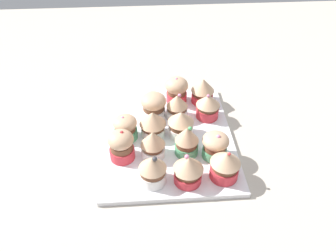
# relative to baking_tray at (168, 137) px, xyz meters

# --- Properties ---
(ground_plane) EXTENTS (1.80, 1.80, 0.03)m
(ground_plane) POSITION_rel_baking_tray_xyz_m (0.00, 0.00, -0.02)
(ground_plane) COLOR #B2A899
(baking_tray) EXTENTS (0.31, 0.38, 0.01)m
(baking_tray) POSITION_rel_baking_tray_xyz_m (0.00, 0.00, 0.00)
(baking_tray) COLOR silver
(baking_tray) RESTS_ON ground_plane
(cupcake_0) EXTENTS (0.06, 0.06, 0.07)m
(cupcake_0) POSITION_rel_baking_tray_xyz_m (-0.10, -0.13, 0.04)
(cupcake_0) COLOR #D1333D
(cupcake_0) RESTS_ON baking_tray
(cupcake_1) EXTENTS (0.06, 0.06, 0.08)m
(cupcake_1) POSITION_rel_baking_tray_xyz_m (-0.03, -0.14, 0.04)
(cupcake_1) COLOR #D1333D
(cupcake_1) RESTS_ON baking_tray
(cupcake_2) EXTENTS (0.06, 0.06, 0.07)m
(cupcake_2) POSITION_rel_baking_tray_xyz_m (-0.11, -0.07, 0.04)
(cupcake_2) COLOR #D1333D
(cupcake_2) RESTS_ON baking_tray
(cupcake_3) EXTENTS (0.05, 0.05, 0.07)m
(cupcake_3) POSITION_rel_baking_tray_xyz_m (-0.03, -0.07, 0.04)
(cupcake_3) COLOR white
(cupcake_3) RESTS_ON baking_tray
(cupcake_4) EXTENTS (0.07, 0.07, 0.07)m
(cupcake_4) POSITION_rel_baking_tray_xyz_m (0.03, -0.08, 0.04)
(cupcake_4) COLOR white
(cupcake_4) RESTS_ON baking_tray
(cupcake_5) EXTENTS (0.06, 0.06, 0.07)m
(cupcake_5) POSITION_rel_baking_tray_xyz_m (-0.03, -0.00, 0.04)
(cupcake_5) COLOR white
(cupcake_5) RESTS_ON baking_tray
(cupcake_6) EXTENTS (0.07, 0.07, 0.07)m
(cupcake_6) POSITION_rel_baking_tray_xyz_m (0.04, -0.01, 0.04)
(cupcake_6) COLOR white
(cupcake_6) RESTS_ON baking_tray
(cupcake_7) EXTENTS (0.06, 0.06, 0.07)m
(cupcake_7) POSITION_rel_baking_tray_xyz_m (0.10, 0.00, 0.04)
(cupcake_7) COLOR #4C9E6B
(cupcake_7) RESTS_ON baking_tray
(cupcake_8) EXTENTS (0.06, 0.06, 0.07)m
(cupcake_8) POSITION_rel_baking_tray_xyz_m (-0.10, 0.08, 0.04)
(cupcake_8) COLOR #4C9E6B
(cupcake_8) RESTS_ON baking_tray
(cupcake_9) EXTENTS (0.05, 0.05, 0.08)m
(cupcake_9) POSITION_rel_baking_tray_xyz_m (-0.04, 0.06, 0.04)
(cupcake_9) COLOR #4C9E6B
(cupcake_9) RESTS_ON baking_tray
(cupcake_10) EXTENTS (0.06, 0.06, 0.07)m
(cupcake_10) POSITION_rel_baking_tray_xyz_m (0.04, 0.07, 0.04)
(cupcake_10) COLOR white
(cupcake_10) RESTS_ON baking_tray
(cupcake_11) EXTENTS (0.06, 0.06, 0.08)m
(cupcake_11) POSITION_rel_baking_tray_xyz_m (0.11, 0.07, 0.04)
(cupcake_11) COLOR #D1333D
(cupcake_11) RESTS_ON baking_tray
(cupcake_12) EXTENTS (0.06, 0.06, 0.07)m
(cupcake_12) POSITION_rel_baking_tray_xyz_m (-0.11, 0.14, 0.04)
(cupcake_12) COLOR #D1333D
(cupcake_12) RESTS_ON baking_tray
(cupcake_13) EXTENTS (0.06, 0.06, 0.07)m
(cupcake_13) POSITION_rel_baking_tray_xyz_m (-0.03, 0.15, 0.04)
(cupcake_13) COLOR #D1333D
(cupcake_13) RESTS_ON baking_tray
(cupcake_14) EXTENTS (0.06, 0.06, 0.08)m
(cupcake_14) POSITION_rel_baking_tray_xyz_m (0.04, 0.14, 0.04)
(cupcake_14) COLOR white
(cupcake_14) RESTS_ON baking_tray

